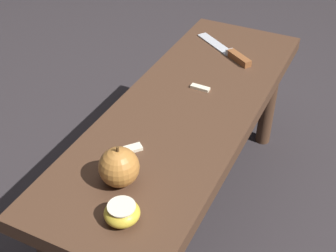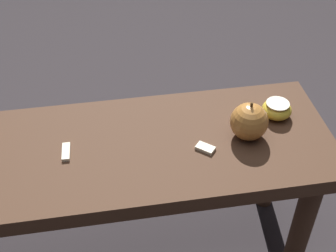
{
  "view_description": "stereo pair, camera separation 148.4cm",
  "coord_description": "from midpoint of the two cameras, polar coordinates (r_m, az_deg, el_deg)",
  "views": [
    {
      "loc": [
        0.92,
        0.4,
        1.11
      ],
      "look_at": [
        0.14,
        0.01,
        0.44
      ],
      "focal_mm": 50.0,
      "sensor_mm": 36.0,
      "label": 1
    },
    {
      "loc": [
        0.01,
        -0.77,
        1.14
      ],
      "look_at": [
        0.14,
        0.01,
        0.44
      ],
      "focal_mm": 50.0,
      "sensor_mm": 36.0,
      "label": 2
    }
  ],
  "objects": [
    {
      "name": "wooden_bench",
      "position": [
        0.93,
        -39.75,
        -33.85
      ],
      "size": [
        1.04,
        0.35,
        0.41
      ],
      "color": "#472D1E",
      "rests_on": "ground_plane"
    },
    {
      "name": "apple_whole",
      "position": [
        0.71,
        -17.32,
        -35.09
      ],
      "size": [
        0.09,
        0.09,
        0.1
      ],
      "color": "#B27233",
      "rests_on": "wooden_bench"
    },
    {
      "name": "apple_slice_center",
      "position": [
        0.92,
        -47.45,
        -31.12
      ],
      "size": [
        0.02,
        0.05,
        0.01
      ],
      "color": "beige",
      "rests_on": "wooden_bench"
    },
    {
      "name": "apple_slice_near_knife",
      "position": [
        0.77,
        -26.53,
        -37.46
      ],
      "size": [
        0.05,
        0.04,
        0.01
      ],
      "color": "beige",
      "rests_on": "wooden_bench"
    },
    {
      "name": "apple_cut",
      "position": [
        0.73,
        -8.59,
        -30.93
      ],
      "size": [
        0.07,
        0.07,
        0.04
      ],
      "color": "gold",
      "rests_on": "wooden_bench"
    }
  ]
}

